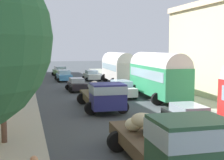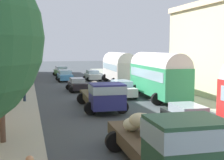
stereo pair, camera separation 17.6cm
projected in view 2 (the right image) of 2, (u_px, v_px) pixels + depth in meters
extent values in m
plane|color=#3F454A|center=(99.00, 95.00, 30.50)|extent=(154.00, 154.00, 0.00)
cube|color=#ADAC9C|center=(22.00, 97.00, 28.62)|extent=(2.50, 70.00, 0.14)
cube|color=#989E8C|center=(167.00, 91.00, 32.37)|extent=(2.50, 70.00, 0.14)
cube|color=tan|center=(0.00, 44.00, 52.84)|extent=(5.49, 12.73, 10.34)
cube|color=beige|center=(220.00, 53.00, 29.39)|extent=(4.74, 11.82, 8.27)
cube|color=beige|center=(222.00, 5.00, 28.94)|extent=(5.21, 11.82, 0.53)
cube|color=#339A65|center=(158.00, 80.00, 27.79)|extent=(2.67, 9.18, 2.50)
cylinder|color=silver|center=(158.00, 66.00, 27.66)|extent=(2.62, 9.00, 2.33)
cube|color=#99B7C6|center=(158.00, 74.00, 27.73)|extent=(2.70, 8.45, 0.80)
cylinder|color=black|center=(136.00, 90.00, 30.40)|extent=(1.00, 0.35, 1.00)
cylinder|color=black|center=(158.00, 89.00, 30.91)|extent=(1.00, 0.35, 1.00)
cylinder|color=black|center=(157.00, 99.00, 24.93)|extent=(1.00, 0.35, 1.00)
cylinder|color=black|center=(183.00, 98.00, 25.44)|extent=(1.00, 0.35, 1.00)
cube|color=beige|center=(118.00, 71.00, 40.10)|extent=(2.78, 9.04, 2.32)
cylinder|color=silver|center=(118.00, 61.00, 39.98)|extent=(2.72, 8.85, 2.32)
cube|color=#99B7C6|center=(118.00, 67.00, 40.05)|extent=(2.79, 8.32, 0.74)
cylinder|color=black|center=(106.00, 78.00, 42.67)|extent=(1.00, 0.35, 1.00)
cylinder|color=black|center=(122.00, 77.00, 43.15)|extent=(1.00, 0.35, 1.00)
cylinder|color=black|center=(115.00, 82.00, 37.29)|extent=(1.00, 0.35, 1.00)
cylinder|color=black|center=(133.00, 82.00, 37.77)|extent=(1.00, 0.35, 1.00)
cube|color=#275237|center=(186.00, 150.00, 9.64)|extent=(2.35, 2.00, 1.98)
cube|color=#99B7C6|center=(187.00, 132.00, 9.58)|extent=(2.40, 2.08, 0.63)
cube|color=brown|center=(147.00, 140.00, 13.10)|extent=(2.44, 5.13, 0.55)
ellipsoid|color=beige|center=(149.00, 126.00, 13.37)|extent=(0.86, 1.05, 0.49)
ellipsoid|color=beige|center=(132.00, 124.00, 13.43)|extent=(0.91, 0.83, 0.60)
ellipsoid|color=silver|center=(154.00, 131.00, 12.65)|extent=(1.16, 1.02, 0.46)
ellipsoid|color=beige|center=(140.00, 120.00, 12.51)|extent=(1.10, 1.01, 0.58)
ellipsoid|color=beige|center=(144.00, 119.00, 13.14)|extent=(0.82, 0.94, 0.49)
cylinder|color=black|center=(164.00, 138.00, 14.32)|extent=(0.90, 0.32, 0.90)
cylinder|color=black|center=(115.00, 142.00, 13.79)|extent=(0.90, 0.32, 0.90)
cube|color=navy|center=(107.00, 96.00, 21.23)|extent=(2.31, 2.09, 1.71)
cube|color=#99B7C6|center=(107.00, 89.00, 21.18)|extent=(2.35, 2.17, 0.55)
cube|color=brown|center=(98.00, 97.00, 24.71)|extent=(2.42, 5.12, 0.55)
ellipsoid|color=beige|center=(97.00, 88.00, 25.84)|extent=(1.08, 1.05, 0.44)
ellipsoid|color=beige|center=(99.00, 92.00, 23.40)|extent=(0.87, 0.94, 0.56)
ellipsoid|color=beige|center=(102.00, 89.00, 25.18)|extent=(0.89, 0.98, 0.49)
ellipsoid|color=silver|center=(94.00, 84.00, 25.01)|extent=(0.96, 1.05, 0.55)
ellipsoid|color=beige|center=(102.00, 87.00, 23.78)|extent=(1.02, 1.00, 0.51)
cylinder|color=black|center=(122.00, 107.00, 21.79)|extent=(0.90, 0.31, 0.90)
cylinder|color=black|center=(91.00, 108.00, 21.30)|extent=(0.90, 0.31, 0.90)
cylinder|color=black|center=(109.00, 98.00, 25.89)|extent=(0.90, 0.31, 0.90)
cylinder|color=black|center=(82.00, 99.00, 25.40)|extent=(0.90, 0.31, 0.90)
cube|color=black|center=(77.00, 85.00, 32.99)|extent=(1.63, 3.75, 0.68)
cube|color=#A5B0BC|center=(77.00, 80.00, 32.94)|extent=(1.41, 1.96, 0.45)
cylinder|color=black|center=(87.00, 89.00, 32.14)|extent=(0.60, 0.21, 0.60)
cylinder|color=black|center=(72.00, 90.00, 31.71)|extent=(0.60, 0.21, 0.60)
cylinder|color=black|center=(82.00, 87.00, 34.34)|extent=(0.60, 0.21, 0.60)
cylinder|color=black|center=(68.00, 87.00, 33.91)|extent=(0.60, 0.21, 0.60)
cube|color=#468FC9|center=(65.00, 77.00, 42.66)|extent=(1.82, 4.07, 0.72)
cube|color=#A0C3D0|center=(65.00, 72.00, 42.60)|extent=(1.57, 2.13, 0.57)
cylinder|color=black|center=(73.00, 80.00, 41.74)|extent=(0.60, 0.21, 0.60)
cylinder|color=black|center=(60.00, 80.00, 41.26)|extent=(0.60, 0.21, 0.60)
cylinder|color=black|center=(70.00, 78.00, 44.13)|extent=(0.60, 0.21, 0.60)
cylinder|color=black|center=(58.00, 78.00, 43.65)|extent=(0.60, 0.21, 0.60)
cube|color=#4C924A|center=(61.00, 72.00, 50.10)|extent=(2.09, 4.49, 0.77)
cube|color=#9CB3C9|center=(61.00, 68.00, 50.03)|extent=(1.71, 2.38, 0.58)
cylinder|color=black|center=(68.00, 75.00, 49.16)|extent=(0.60, 0.21, 0.60)
cylinder|color=black|center=(57.00, 75.00, 48.57)|extent=(0.60, 0.21, 0.60)
cylinder|color=black|center=(65.00, 74.00, 51.69)|extent=(0.60, 0.21, 0.60)
cylinder|color=black|center=(54.00, 74.00, 51.11)|extent=(0.60, 0.21, 0.60)
cube|color=black|center=(188.00, 119.00, 17.41)|extent=(1.85, 4.26, 0.66)
cube|color=#9DAFBD|center=(188.00, 109.00, 17.35)|extent=(1.56, 2.24, 0.49)
cylinder|color=black|center=(165.00, 120.00, 18.53)|extent=(0.60, 0.21, 0.60)
cylinder|color=black|center=(190.00, 119.00, 18.88)|extent=(0.60, 0.21, 0.60)
cylinder|color=black|center=(184.00, 132.00, 16.01)|extent=(0.60, 0.21, 0.60)
cylinder|color=black|center=(213.00, 130.00, 16.36)|extent=(0.60, 0.21, 0.60)
cube|color=white|center=(122.00, 90.00, 28.95)|extent=(1.73, 4.35, 0.76)
cube|color=#98B8D1|center=(122.00, 83.00, 28.89)|extent=(1.52, 2.27, 0.53)
cylinder|color=black|center=(109.00, 92.00, 30.06)|extent=(0.60, 0.21, 0.60)
cylinder|color=black|center=(126.00, 92.00, 30.51)|extent=(0.60, 0.21, 0.60)
cylinder|color=black|center=(117.00, 97.00, 27.47)|extent=(0.60, 0.21, 0.60)
cylinder|color=black|center=(135.00, 96.00, 27.92)|extent=(0.60, 0.21, 0.60)
cube|color=silver|center=(92.00, 76.00, 43.69)|extent=(1.75, 3.79, 0.72)
cube|color=#A3BECE|center=(92.00, 72.00, 43.63)|extent=(1.51, 1.98, 0.47)
cylinder|color=black|center=(85.00, 78.00, 44.60)|extent=(0.60, 0.21, 0.60)
cylinder|color=black|center=(96.00, 77.00, 45.07)|extent=(0.60, 0.21, 0.60)
cylinder|color=black|center=(88.00, 79.00, 42.38)|extent=(0.60, 0.21, 0.60)
cylinder|color=black|center=(100.00, 79.00, 42.85)|extent=(0.60, 0.21, 0.60)
sphere|color=tan|center=(30.00, 160.00, 8.25)|extent=(0.22, 0.22, 0.22)
cylinder|color=#1F2F47|center=(25.00, 102.00, 26.01)|extent=(0.19, 0.19, 0.14)
cylinder|color=#1F2F47|center=(24.00, 96.00, 25.96)|extent=(0.32, 0.32, 0.80)
cylinder|color=maroon|center=(24.00, 88.00, 25.89)|extent=(0.49, 0.49, 0.57)
sphere|color=tan|center=(24.00, 84.00, 25.85)|extent=(0.22, 0.22, 0.22)
cylinder|color=#1C283D|center=(17.00, 96.00, 29.10)|extent=(0.18, 0.18, 0.14)
cylinder|color=#1C283D|center=(17.00, 91.00, 29.05)|extent=(0.23, 0.23, 0.82)
cylinder|color=#A03D2B|center=(17.00, 84.00, 28.98)|extent=(0.35, 0.35, 0.55)
sphere|color=tan|center=(17.00, 80.00, 28.94)|extent=(0.23, 0.23, 0.23)
cylinder|color=brown|center=(2.00, 109.00, 14.59)|extent=(0.27, 0.27, 3.48)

